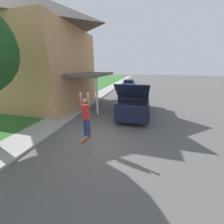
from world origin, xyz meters
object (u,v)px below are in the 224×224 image
(suv_parked, at_px, (134,100))
(car_down_street, at_px, (129,84))
(skateboarder, at_px, (86,115))
(skateboard, at_px, (87,139))

(suv_parked, distance_m, car_down_street, 13.52)
(car_down_street, bearing_deg, skateboarder, -89.11)
(suv_parked, bearing_deg, car_down_street, 98.20)
(skateboarder, height_order, skateboard, skateboarder)
(suv_parked, height_order, skateboard, suv_parked)
(skateboarder, xyz_separation_m, skateboard, (-0.01, -0.09, -1.11))
(skateboarder, bearing_deg, skateboard, -96.46)
(suv_parked, bearing_deg, skateboard, -108.26)
(suv_parked, height_order, car_down_street, suv_parked)
(suv_parked, xyz_separation_m, skateboarder, (-1.64, -4.92, 0.49))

